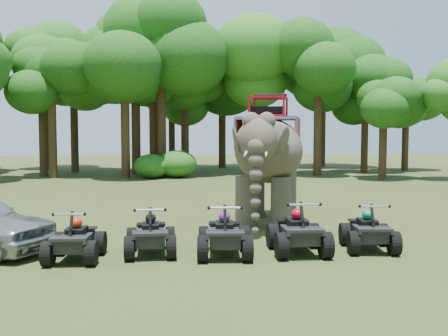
{
  "coord_description": "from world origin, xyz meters",
  "views": [
    {
      "loc": [
        -1.93,
        -13.77,
        2.96
      ],
      "look_at": [
        0.0,
        1.2,
        1.9
      ],
      "focal_mm": 40.0,
      "sensor_mm": 36.0,
      "label": 1
    }
  ],
  "objects_px": {
    "elephant": "(268,158)",
    "atv_2": "(225,229)",
    "atv_1": "(151,230)",
    "atv_0": "(75,235)",
    "atv_3": "(298,226)",
    "atv_4": "(369,226)"
  },
  "relations": [
    {
      "from": "elephant",
      "to": "atv_2",
      "type": "bearing_deg",
      "value": -95.36
    },
    {
      "from": "elephant",
      "to": "atv_2",
      "type": "relative_size",
      "value": 2.9
    },
    {
      "from": "atv_1",
      "to": "atv_2",
      "type": "height_order",
      "value": "atv_2"
    },
    {
      "from": "elephant",
      "to": "atv_1",
      "type": "bearing_deg",
      "value": -114.07
    },
    {
      "from": "atv_3",
      "to": "atv_2",
      "type": "bearing_deg",
      "value": -176.21
    },
    {
      "from": "elephant",
      "to": "atv_1",
      "type": "xyz_separation_m",
      "value": [
        -3.77,
        -3.98,
        -1.52
      ]
    },
    {
      "from": "atv_0",
      "to": "atv_2",
      "type": "height_order",
      "value": "atv_2"
    },
    {
      "from": "atv_1",
      "to": "atv_3",
      "type": "height_order",
      "value": "atv_3"
    },
    {
      "from": "atv_0",
      "to": "atv_2",
      "type": "bearing_deg",
      "value": 3.65
    },
    {
      "from": "elephant",
      "to": "atv_2",
      "type": "xyz_separation_m",
      "value": [
        -2.0,
        -4.34,
        -1.48
      ]
    },
    {
      "from": "atv_4",
      "to": "atv_0",
      "type": "bearing_deg",
      "value": -169.29
    },
    {
      "from": "atv_1",
      "to": "atv_2",
      "type": "bearing_deg",
      "value": -11.72
    },
    {
      "from": "atv_0",
      "to": "atv_3",
      "type": "height_order",
      "value": "atv_3"
    },
    {
      "from": "atv_1",
      "to": "atv_3",
      "type": "xyz_separation_m",
      "value": [
        3.6,
        -0.32,
        0.06
      ]
    },
    {
      "from": "elephant",
      "to": "atv_0",
      "type": "bearing_deg",
      "value": -122.59
    },
    {
      "from": "atv_2",
      "to": "atv_0",
      "type": "bearing_deg",
      "value": -174.53
    },
    {
      "from": "atv_0",
      "to": "atv_1",
      "type": "bearing_deg",
      "value": 14.84
    },
    {
      "from": "elephant",
      "to": "atv_3",
      "type": "relative_size",
      "value": 2.82
    },
    {
      "from": "atv_0",
      "to": "atv_2",
      "type": "xyz_separation_m",
      "value": [
        3.5,
        -0.04,
        0.05
      ]
    },
    {
      "from": "atv_4",
      "to": "elephant",
      "type": "bearing_deg",
      "value": 121.87
    },
    {
      "from": "atv_1",
      "to": "atv_4",
      "type": "height_order",
      "value": "atv_4"
    },
    {
      "from": "atv_1",
      "to": "atv_4",
      "type": "xyz_separation_m",
      "value": [
        5.46,
        -0.22,
        0.01
      ]
    }
  ]
}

